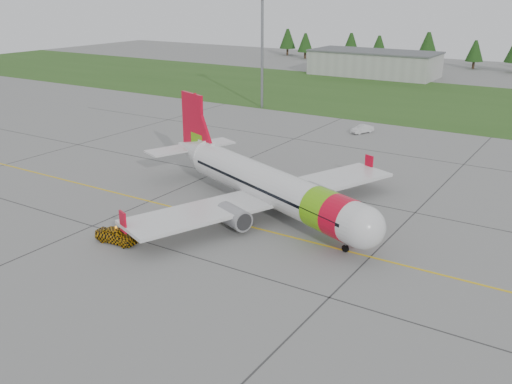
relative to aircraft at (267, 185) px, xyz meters
The scene contains 8 objects.
ground 12.64m from the aircraft, 77.37° to the right, with size 320.00×320.00×0.00m, color gray.
aircraft is the anchor object (origin of this frame).
follow_me_car 15.41m from the aircraft, 119.33° to the right, with size 1.64×1.39×4.08m, color #DF9C0C.
service_van 37.40m from the aircraft, 97.91° to the left, with size 1.38×1.30×3.95m, color silver.
grass_strip 70.10m from the aircraft, 87.80° to the left, with size 320.00×50.00×0.03m, color #30561E.
taxi_guideline 5.63m from the aircraft, 56.12° to the right, with size 120.00×0.25×0.02m, color gold.
hangar_west 101.73m from the aircraft, 105.57° to the left, with size 32.00×14.00×6.00m, color #A8A8A3.
floodlight_mast 55.00m from the aircraft, 122.51° to the left, with size 0.50×0.50×20.00m, color slate.
Camera 1 is at (25.24, -33.95, 21.36)m, focal length 40.00 mm.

